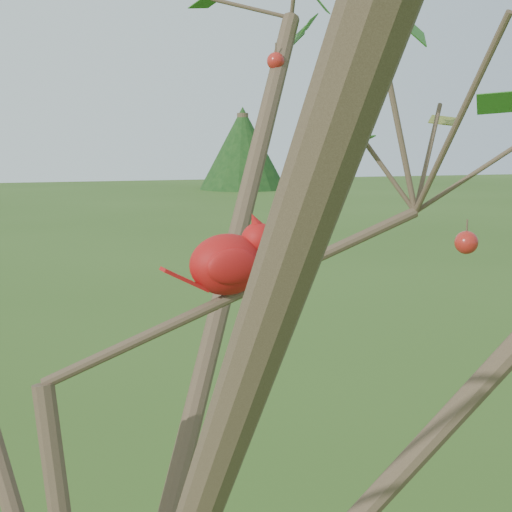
# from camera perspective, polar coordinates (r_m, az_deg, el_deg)

# --- Properties ---
(crabapple_tree) EXTENTS (2.35, 2.05, 2.95)m
(crabapple_tree) POSITION_cam_1_polar(r_m,az_deg,el_deg) (0.99, -12.64, -2.43)
(crabapple_tree) COLOR #3C2D20
(crabapple_tree) RESTS_ON ground
(cardinal) EXTENTS (0.20, 0.11, 0.14)m
(cardinal) POSITION_cam_1_polar(r_m,az_deg,el_deg) (1.12, -2.02, -0.39)
(cardinal) COLOR red
(cardinal) RESTS_ON ground
(distant_trees) EXTENTS (43.81, 19.03, 3.83)m
(distant_trees) POSITION_cam_1_polar(r_m,az_deg,el_deg) (26.18, -16.43, 7.42)
(distant_trees) COLOR #3C2D20
(distant_trees) RESTS_ON ground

